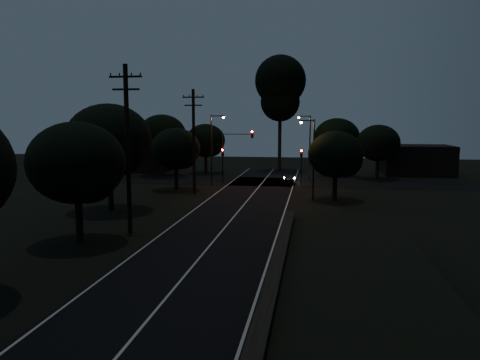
% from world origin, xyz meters
% --- Properties ---
extents(ground, '(160.00, 160.00, 0.00)m').
position_xyz_m(ground, '(0.00, 0.00, 0.00)').
color(ground, black).
extents(road_surface, '(60.00, 70.00, 0.03)m').
position_xyz_m(road_surface, '(0.00, 31.12, 0.01)').
color(road_surface, black).
rests_on(road_surface, ground).
extents(retaining_wall, '(6.93, 26.00, 1.60)m').
position_xyz_m(retaining_wall, '(7.74, 3.00, 0.62)').
color(retaining_wall, black).
rests_on(retaining_wall, ground).
extents(utility_pole_mid, '(2.20, 0.30, 11.00)m').
position_xyz_m(utility_pole_mid, '(-6.00, 15.00, 5.74)').
color(utility_pole_mid, black).
rests_on(utility_pole_mid, ground).
extents(utility_pole_far, '(2.20, 0.30, 10.50)m').
position_xyz_m(utility_pole_far, '(-6.00, 32.00, 5.48)').
color(utility_pole_far, black).
rests_on(utility_pole_far, ground).
extents(tree_left_b, '(5.80, 5.80, 7.37)m').
position_xyz_m(tree_left_b, '(-7.79, 11.88, 4.78)').
color(tree_left_b, black).
rests_on(tree_left_b, ground).
extents(tree_left_c, '(6.95, 6.95, 8.78)m').
position_xyz_m(tree_left_c, '(-10.25, 21.86, 5.68)').
color(tree_left_c, black).
rests_on(tree_left_c, ground).
extents(tree_left_d, '(5.22, 5.22, 6.63)m').
position_xyz_m(tree_left_d, '(-8.32, 33.89, 4.29)').
color(tree_left_d, black).
rests_on(tree_left_d, ground).
extents(tree_far_nw, '(5.46, 5.46, 6.91)m').
position_xyz_m(tree_far_nw, '(-8.81, 49.89, 4.47)').
color(tree_far_nw, black).
rests_on(tree_far_nw, ground).
extents(tree_far_w, '(6.42, 6.42, 8.18)m').
position_xyz_m(tree_far_w, '(-13.77, 45.87, 5.32)').
color(tree_far_w, black).
rests_on(tree_far_w, ground).
extents(tree_far_ne, '(6.09, 6.09, 7.70)m').
position_xyz_m(tree_far_ne, '(9.22, 49.88, 4.98)').
color(tree_far_ne, black).
rests_on(tree_far_ne, ground).
extents(tree_far_e, '(5.41, 5.41, 6.87)m').
position_xyz_m(tree_far_e, '(14.19, 46.89, 4.45)').
color(tree_far_e, black).
rests_on(tree_far_e, ground).
extents(tree_right_a, '(5.08, 5.08, 6.46)m').
position_xyz_m(tree_right_a, '(8.18, 29.90, 4.19)').
color(tree_right_a, black).
rests_on(tree_right_a, ground).
extents(tall_pine, '(7.39, 7.39, 16.79)m').
position_xyz_m(tall_pine, '(1.00, 55.00, 12.11)').
color(tall_pine, black).
rests_on(tall_pine, ground).
extents(building_left, '(10.00, 8.00, 4.40)m').
position_xyz_m(building_left, '(-20.00, 52.00, 2.20)').
color(building_left, black).
rests_on(building_left, ground).
extents(building_right, '(9.00, 7.00, 4.00)m').
position_xyz_m(building_right, '(20.00, 53.00, 2.00)').
color(building_right, black).
rests_on(building_right, ground).
extents(signal_left, '(0.28, 0.35, 4.10)m').
position_xyz_m(signal_left, '(-4.60, 39.99, 2.84)').
color(signal_left, black).
rests_on(signal_left, ground).
extents(signal_right, '(0.28, 0.35, 4.10)m').
position_xyz_m(signal_right, '(4.60, 39.99, 2.84)').
color(signal_right, black).
rests_on(signal_right, ground).
extents(signal_mast, '(3.70, 0.35, 6.25)m').
position_xyz_m(signal_mast, '(-2.91, 39.99, 4.34)').
color(signal_mast, black).
rests_on(signal_mast, ground).
extents(streetlight_a, '(1.66, 0.26, 8.00)m').
position_xyz_m(streetlight_a, '(-5.31, 38.00, 4.64)').
color(streetlight_a, black).
rests_on(streetlight_a, ground).
extents(streetlight_b, '(1.66, 0.26, 8.00)m').
position_xyz_m(streetlight_b, '(5.31, 44.00, 4.64)').
color(streetlight_b, black).
rests_on(streetlight_b, ground).
extents(streetlight_c, '(1.46, 0.26, 7.50)m').
position_xyz_m(streetlight_c, '(5.83, 30.00, 4.35)').
color(streetlight_c, black).
rests_on(streetlight_c, ground).
extents(car, '(1.32, 3.15, 1.06)m').
position_xyz_m(car, '(3.20, 40.38, 0.53)').
color(car, black).
rests_on(car, ground).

